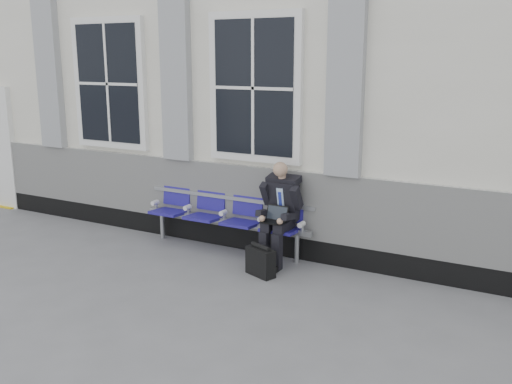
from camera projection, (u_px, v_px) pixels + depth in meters
The scene contains 5 objects.
ground at pixel (173, 281), 6.91m from camera, with size 70.00×70.00×0.00m, color slate.
station_building at pixel (293, 83), 9.37m from camera, with size 14.40×4.40×4.49m.
bench at pixel (226, 211), 7.93m from camera, with size 2.60×0.47×0.91m.
businessman at pixel (280, 209), 7.36m from camera, with size 0.53×0.71×1.35m.
briefcase at pixel (261, 261), 7.05m from camera, with size 0.43×0.30×0.41m.
Camera 1 is at (3.95, -5.21, 2.66)m, focal length 40.00 mm.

